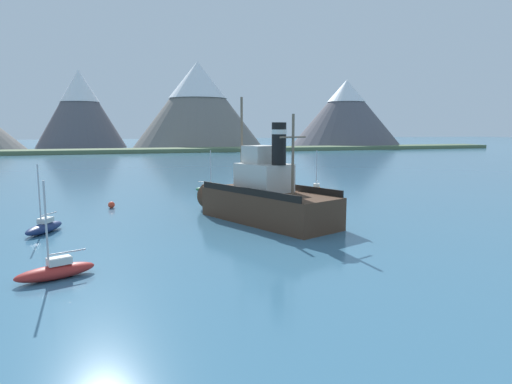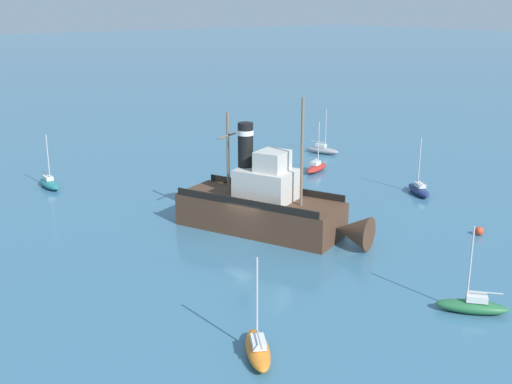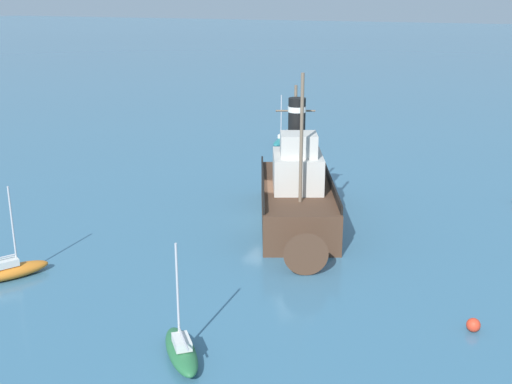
% 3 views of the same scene
% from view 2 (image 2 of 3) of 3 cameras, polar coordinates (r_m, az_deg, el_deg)
% --- Properties ---
extents(ground_plane, '(600.00, 600.00, 0.00)m').
position_cam_2_polar(ground_plane, '(45.45, -0.83, -4.08)').
color(ground_plane, teal).
extents(old_tugboat, '(8.75, 14.57, 9.90)m').
position_cam_2_polar(old_tugboat, '(46.16, 1.01, -1.34)').
color(old_tugboat, '#4C3323').
rests_on(old_tugboat, ground).
extents(sailboat_orange, '(2.82, 3.85, 4.90)m').
position_cam_2_polar(sailboat_orange, '(30.95, 0.16, -13.75)').
color(sailboat_orange, orange).
rests_on(sailboat_orange, ground).
extents(sailboat_red, '(3.93, 2.46, 4.90)m').
position_cam_2_polar(sailboat_red, '(63.05, 5.40, 2.20)').
color(sailboat_red, '#B22823').
rests_on(sailboat_red, ground).
extents(sailboat_teal, '(1.16, 3.82, 4.90)m').
position_cam_2_polar(sailboat_teal, '(60.17, -17.91, 0.74)').
color(sailboat_teal, '#23757A').
rests_on(sailboat_teal, ground).
extents(sailboat_grey, '(2.46, 3.93, 4.90)m').
position_cam_2_polar(sailboat_grey, '(70.66, 5.93, 3.76)').
color(sailboat_grey, gray).
rests_on(sailboat_grey, ground).
extents(sailboat_navy, '(2.75, 3.87, 4.90)m').
position_cam_2_polar(sailboat_navy, '(57.13, 14.28, 0.22)').
color(sailboat_navy, navy).
rests_on(sailboat_navy, ground).
extents(sailboat_green, '(3.31, 3.60, 4.90)m').
position_cam_2_polar(sailboat_green, '(36.73, 18.67, -9.53)').
color(sailboat_green, '#286B3D').
rests_on(sailboat_green, ground).
extents(mooring_buoy, '(0.61, 0.61, 0.61)m').
position_cam_2_polar(mooring_buoy, '(48.53, 19.23, -3.30)').
color(mooring_buoy, red).
rests_on(mooring_buoy, ground).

